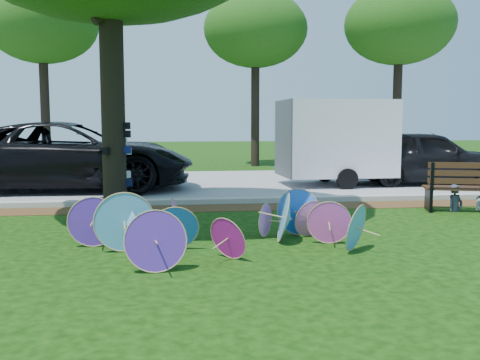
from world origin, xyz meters
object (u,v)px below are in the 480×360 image
object	(u,v)px
dark_pickup	(425,157)
cargo_trailer	(336,138)
person_left	(456,186)
black_van	(70,156)
park_bench	(473,187)
parasol_pile	(214,223)

from	to	relation	value
dark_pickup	cargo_trailer	world-z (taller)	cargo_trailer
dark_pickup	person_left	xyz separation A→B (m)	(-1.65, -4.83, -0.28)
black_van	park_bench	world-z (taller)	black_van
cargo_trailer	person_left	world-z (taller)	cargo_trailer
black_van	cargo_trailer	size ratio (longest dim) A/B	2.14
dark_pickup	cargo_trailer	distance (m)	2.86
cargo_trailer	park_bench	bearing A→B (deg)	-75.08
cargo_trailer	person_left	distance (m)	5.10
dark_pickup	person_left	distance (m)	5.11
parasol_pile	cargo_trailer	bearing A→B (deg)	60.61
black_van	cargo_trailer	bearing A→B (deg)	-87.71
dark_pickup	park_bench	world-z (taller)	dark_pickup
black_van	dark_pickup	size ratio (longest dim) A/B	1.40
dark_pickup	person_left	world-z (taller)	dark_pickup
black_van	dark_pickup	bearing A→B (deg)	-88.36
dark_pickup	park_bench	xyz separation A→B (m)	(-1.30, -4.88, -0.31)
parasol_pile	person_left	distance (m)	6.01
parasol_pile	dark_pickup	distance (m)	10.28
black_van	person_left	xyz separation A→B (m)	(8.89, -4.75, -0.40)
parasol_pile	person_left	bearing A→B (deg)	26.09
dark_pickup	park_bench	size ratio (longest dim) A/B	2.42
person_left	parasol_pile	bearing A→B (deg)	-176.63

